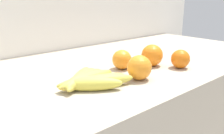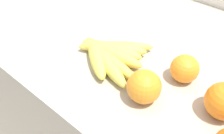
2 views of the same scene
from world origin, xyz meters
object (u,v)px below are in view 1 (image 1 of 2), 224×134
Objects in this scene: banana_bunch at (88,80)px; orange_right at (180,59)px; orange_front at (152,55)px; orange_center at (139,68)px; orange_back_right at (122,60)px.

orange_right is at bearing -10.82° from banana_bunch.
orange_center is at bearing -153.69° from orange_front.
orange_back_right is at bearing 159.29° from orange_front.
orange_back_right is at bearing 17.83° from banana_bunch.
orange_back_right reaches higher than orange_right.
orange_back_right is (0.18, 0.06, 0.02)m from banana_bunch.
banana_bunch is 0.16m from orange_center.
orange_front reaches higher than banana_bunch.
orange_center reaches higher than orange_right.
orange_right is at bearing -58.05° from orange_front.
orange_right is at bearing -37.71° from orange_back_right.
orange_center is 1.14× the size of orange_right.
banana_bunch is 0.35m from orange_right.
orange_front is at bearing 26.31° from orange_center.
orange_center is (0.15, -0.05, 0.02)m from banana_bunch.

